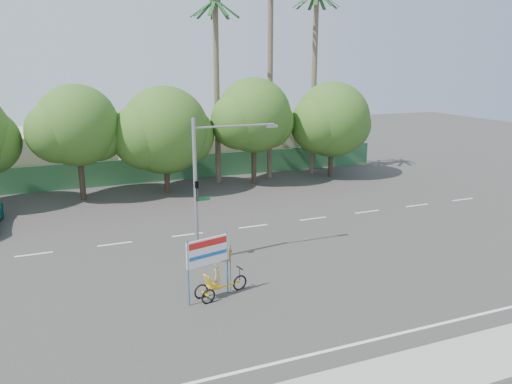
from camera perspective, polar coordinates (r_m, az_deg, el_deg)
name	(u,v)px	position (r m, az deg, el deg)	size (l,w,h in m)	color
ground	(278,286)	(22.13, 2.52, -10.72)	(120.00, 120.00, 0.00)	#33302D
fence	(170,169)	(41.42, -9.79, 2.64)	(38.00, 0.08, 2.00)	#336B3D
building_left	(37,156)	(44.84, -23.71, 3.83)	(12.00, 8.00, 4.00)	beige
building_right	(243,145)	(47.72, -1.55, 5.41)	(14.00, 8.00, 3.60)	beige
tree_left	(77,128)	(36.47, -19.82, 6.85)	(6.66, 5.60, 8.07)	#473828
tree_center	(164,133)	(37.24, -10.46, 6.69)	(7.62, 6.40, 7.85)	#473828
tree_right	(253,118)	(39.12, -0.31, 8.45)	(6.90, 5.80, 8.36)	#473828
tree_far_right	(332,122)	(42.24, 8.64, 7.94)	(7.38, 6.20, 7.94)	#473828
palm_tall	(270,49)	(41.07, 1.64, 16.04)	(3.73, 3.79, 17.45)	#70604C
palm_mid	(315,63)	(42.81, 6.71, 14.47)	(3.73, 3.79, 15.45)	#70604C
palm_short	(216,70)	(39.49, -4.55, 13.73)	(3.73, 3.79, 14.45)	#70604C
traffic_signal	(202,204)	(23.91, -6.16, -1.35)	(4.72, 1.10, 7.00)	gray
trike_billboard	(214,272)	(20.76, -4.80, -9.11)	(2.78, 1.06, 2.81)	black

